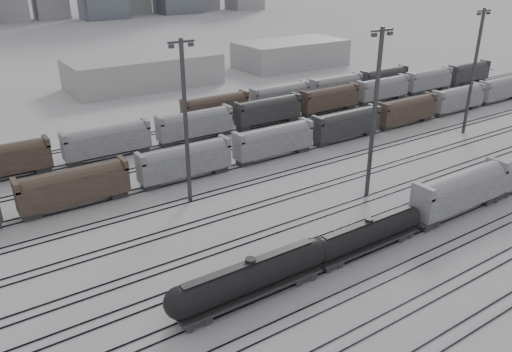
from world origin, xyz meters
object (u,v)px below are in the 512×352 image
tank_car_a (251,277)px  light_mast_c (375,112)px  tank_car_b (368,233)px  hopper_car_a (461,189)px

tank_car_a → light_mast_c: size_ratio=0.78×
tank_car_b → light_mast_c: light_mast_c is taller
light_mast_c → tank_car_a: bearing=-158.4°
tank_car_a → light_mast_c: (27.53, 10.92, 10.07)m
tank_car_a → tank_car_b: bearing=0.0°
tank_car_a → light_mast_c: 31.28m
hopper_car_a → light_mast_c: size_ratio=0.69×
light_mast_c → tank_car_b: bearing=-135.4°
tank_car_b → hopper_car_a: bearing=0.0°
hopper_car_a → light_mast_c: light_mast_c is taller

